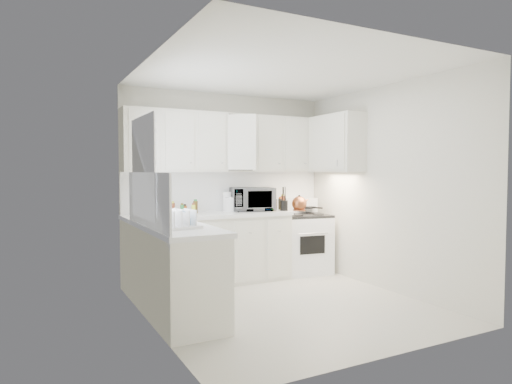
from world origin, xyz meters
TOP-DOWN VIEW (x-y plane):
  - floor at (0.00, 0.00)m, footprint 3.20×3.20m
  - ceiling at (0.00, 0.00)m, footprint 3.20×3.20m
  - wall_back at (0.00, 1.60)m, footprint 3.00×0.00m
  - wall_front at (0.00, -1.60)m, footprint 3.00×0.00m
  - wall_left at (-1.50, 0.00)m, footprint 0.00×3.20m
  - wall_right at (1.50, 0.00)m, footprint 0.00×3.20m
  - window_blinds at (-1.48, 0.35)m, footprint 0.06×0.96m
  - lower_cabinets_back at (-0.39, 1.30)m, footprint 2.22×0.60m
  - lower_cabinets_left at (-1.20, 0.20)m, footprint 0.60×1.60m
  - countertop_back at (-0.39, 1.29)m, footprint 2.24×0.64m
  - countertop_left at (-1.19, 0.20)m, footprint 0.64×1.62m
  - backsplash_back at (0.00, 1.59)m, footprint 2.98×0.02m
  - backsplash_left at (-1.49, 0.20)m, footprint 0.02×1.60m
  - upper_cabinets_back at (0.00, 1.44)m, footprint 3.00×0.33m
  - upper_cabinets_right at (1.33, 0.82)m, footprint 0.33×0.90m
  - sink at (-1.19, 0.55)m, footprint 0.42×0.38m
  - stove at (1.09, 1.26)m, footprint 0.80×0.69m
  - tea_kettle at (0.91, 1.10)m, footprint 0.31×0.28m
  - frying_pan at (1.27, 1.42)m, footprint 0.36×0.48m
  - microwave at (0.28, 1.36)m, footprint 0.65×0.45m
  - rice_cooker at (-0.01, 1.42)m, footprint 0.28×0.28m
  - paper_towel at (-0.07, 1.43)m, footprint 0.12×0.12m
  - utensil_crock at (0.68, 1.15)m, footprint 0.14×0.14m
  - dish_rack at (-1.25, -0.05)m, footprint 0.42×0.34m
  - spice_left_0 at (-0.85, 1.42)m, footprint 0.06×0.06m
  - spice_left_1 at (-0.78, 1.33)m, footprint 0.06×0.06m
  - spice_left_2 at (-0.70, 1.42)m, footprint 0.06×0.06m
  - spice_left_3 at (-0.62, 1.33)m, footprint 0.06×0.06m
  - spice_left_4 at (-0.55, 1.42)m, footprint 0.06×0.06m
  - sauce_right_0 at (0.58, 1.46)m, footprint 0.06×0.06m
  - sauce_right_1 at (0.64, 1.40)m, footprint 0.06×0.06m
  - sauce_right_2 at (0.69, 1.46)m, footprint 0.06×0.06m
  - sauce_right_3 at (0.74, 1.40)m, footprint 0.06×0.06m
  - sauce_right_4 at (0.80, 1.46)m, footprint 0.06×0.06m

SIDE VIEW (x-z plane):
  - floor at x=0.00m, z-range 0.00..0.00m
  - lower_cabinets_back at x=-0.39m, z-range 0.00..0.90m
  - lower_cabinets_left at x=-1.20m, z-range 0.00..0.90m
  - stove at x=1.09m, z-range 0.00..1.11m
  - countertop_back at x=-0.39m, z-range 0.90..0.95m
  - countertop_left at x=-1.19m, z-range 0.90..0.95m
  - frying_pan at x=1.27m, z-range 0.95..0.98m
  - spice_left_0 at x=-0.85m, z-range 0.95..1.08m
  - spice_left_1 at x=-0.78m, z-range 0.95..1.08m
  - spice_left_2 at x=-0.70m, z-range 0.95..1.08m
  - spice_left_3 at x=-0.62m, z-range 0.95..1.08m
  - spice_left_4 at x=-0.55m, z-range 0.95..1.08m
  - sauce_right_0 at x=0.58m, z-range 0.95..1.14m
  - sauce_right_1 at x=0.64m, z-range 0.95..1.14m
  - sauce_right_2 at x=0.69m, z-range 0.95..1.14m
  - sauce_right_3 at x=0.74m, z-range 0.95..1.14m
  - sauce_right_4 at x=0.80m, z-range 0.95..1.14m
  - dish_rack at x=-1.25m, z-range 0.95..1.16m
  - tea_kettle at x=0.91m, z-range 0.94..1.18m
  - rice_cooker at x=-0.01m, z-range 0.95..1.18m
  - sink at x=-1.19m, z-range 0.92..1.22m
  - paper_towel at x=-0.07m, z-range 0.95..1.22m
  - utensil_crock at x=0.68m, z-range 0.95..1.30m
  - microwave at x=0.28m, z-range 0.95..1.35m
  - backsplash_back at x=0.00m, z-range 0.95..1.50m
  - backsplash_left at x=-1.49m, z-range 0.95..1.50m
  - wall_back at x=0.00m, z-range -0.20..2.80m
  - wall_front at x=0.00m, z-range -0.20..2.80m
  - wall_left at x=-1.50m, z-range -0.30..2.90m
  - wall_right at x=1.50m, z-range -0.30..2.90m
  - upper_cabinets_back at x=0.00m, z-range 1.10..1.90m
  - upper_cabinets_right at x=1.33m, z-range 1.10..1.90m
  - window_blinds at x=-1.48m, z-range 1.02..2.08m
  - ceiling at x=0.00m, z-range 2.60..2.60m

